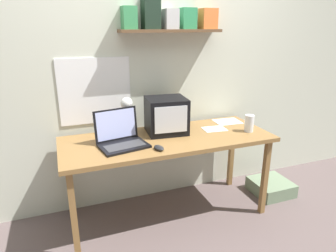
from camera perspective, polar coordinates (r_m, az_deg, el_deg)
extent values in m
plane|color=#615150|center=(2.86, 0.00, -16.37)|extent=(12.00, 12.00, 0.00)
cube|color=beige|center=(2.76, -3.11, 11.53)|extent=(5.60, 0.06, 2.60)
cube|color=white|center=(2.64, -13.69, 6.47)|extent=(0.61, 0.01, 0.56)
cube|color=brown|center=(2.67, 0.60, 17.68)|extent=(0.89, 0.18, 0.02)
cube|color=#3A9155|center=(2.59, -7.45, 19.77)|extent=(0.11, 0.13, 0.18)
cube|color=#1C2F22|center=(2.64, -3.32, 20.70)|extent=(0.14, 0.13, 0.26)
cube|color=silver|center=(2.68, 0.36, 19.69)|extent=(0.11, 0.15, 0.16)
cube|color=#329159|center=(2.77, 3.81, 19.76)|extent=(0.13, 0.11, 0.18)
cube|color=orange|center=(2.85, 7.63, 19.60)|extent=(0.14, 0.12, 0.18)
cube|color=olive|center=(2.51, 0.00, -2.54)|extent=(1.76, 0.68, 0.03)
cube|color=olive|center=(2.30, -17.51, -16.14)|extent=(0.04, 0.05, 0.71)
cube|color=olive|center=(2.83, 17.96, -9.31)|extent=(0.04, 0.05, 0.71)
cube|color=olive|center=(2.78, -18.31, -9.86)|extent=(0.04, 0.05, 0.71)
cube|color=olive|center=(3.23, 11.95, -5.21)|extent=(0.04, 0.05, 0.71)
cube|color=black|center=(2.58, -0.34, 2.03)|extent=(0.36, 0.33, 0.31)
cube|color=silver|center=(2.43, 0.59, 1.21)|extent=(0.27, 0.03, 0.22)
cube|color=black|center=(2.33, -8.42, -3.76)|extent=(0.40, 0.31, 0.02)
cube|color=#38383A|center=(2.31, -8.24, -3.68)|extent=(0.32, 0.19, 0.00)
cube|color=black|center=(2.41, -9.87, 0.32)|extent=(0.36, 0.10, 0.25)
cube|color=#AEB8F0|center=(2.41, -9.87, 0.32)|extent=(0.32, 0.09, 0.23)
cylinder|color=silver|center=(2.62, -7.56, -1.23)|extent=(0.10, 0.10, 0.01)
cylinder|color=silver|center=(2.57, -7.69, 1.74)|extent=(0.02, 0.02, 0.27)
sphere|color=silver|center=(2.48, -7.91, 4.32)|extent=(0.10, 0.10, 0.10)
cylinder|color=white|center=(2.72, 15.21, 0.50)|extent=(0.08, 0.08, 0.15)
cylinder|color=#4CC656|center=(2.72, 15.17, 0.08)|extent=(0.07, 0.07, 0.11)
ellipsoid|color=#232326|center=(2.25, -1.75, -4.18)|extent=(0.08, 0.12, 0.03)
cube|color=white|center=(2.97, 11.26, 0.84)|extent=(0.26, 0.21, 0.00)
cube|color=white|center=(2.73, 8.83, -0.56)|extent=(0.22, 0.17, 0.00)
cube|color=gray|center=(3.31, 18.99, -10.90)|extent=(0.37, 0.37, 0.13)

